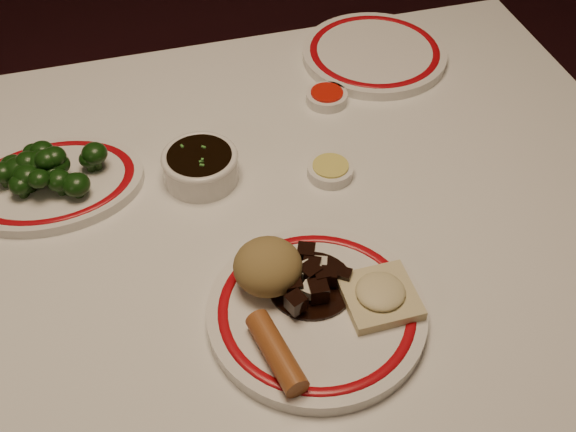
{
  "coord_description": "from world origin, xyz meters",
  "views": [
    {
      "loc": [
        -0.11,
        -0.61,
        1.43
      ],
      "look_at": [
        0.06,
        -0.03,
        0.8
      ],
      "focal_mm": 45.0,
      "sensor_mm": 36.0,
      "label": 1
    }
  ],
  "objects_px": {
    "rice_mound": "(268,267)",
    "fried_wonton": "(380,295)",
    "broccoli_plate": "(52,184)",
    "main_plate": "(317,313)",
    "dining_table": "(240,282)",
    "spring_roll": "(276,352)",
    "soy_bowl": "(201,167)",
    "stirfry_heap": "(310,279)",
    "broccoli_pile": "(42,169)"
  },
  "relations": [
    {
      "from": "rice_mound",
      "to": "fried_wonton",
      "type": "height_order",
      "value": "rice_mound"
    },
    {
      "from": "fried_wonton",
      "to": "broccoli_plate",
      "type": "distance_m",
      "value": 0.47
    },
    {
      "from": "fried_wonton",
      "to": "main_plate",
      "type": "bearing_deg",
      "value": 173.56
    },
    {
      "from": "dining_table",
      "to": "broccoli_plate",
      "type": "bearing_deg",
      "value": 144.94
    },
    {
      "from": "spring_roll",
      "to": "broccoli_plate",
      "type": "bearing_deg",
      "value": 110.79
    },
    {
      "from": "spring_roll",
      "to": "dining_table",
      "type": "bearing_deg",
      "value": 78.81
    },
    {
      "from": "spring_roll",
      "to": "soy_bowl",
      "type": "distance_m",
      "value": 0.32
    },
    {
      "from": "stirfry_heap",
      "to": "soy_bowl",
      "type": "xyz_separation_m",
      "value": [
        -0.08,
        0.24,
        -0.01
      ]
    },
    {
      "from": "dining_table",
      "to": "broccoli_plate",
      "type": "distance_m",
      "value": 0.29
    },
    {
      "from": "rice_mound",
      "to": "broccoli_pile",
      "type": "distance_m",
      "value": 0.35
    },
    {
      "from": "dining_table",
      "to": "broccoli_pile",
      "type": "xyz_separation_m",
      "value": [
        -0.23,
        0.16,
        0.13
      ]
    },
    {
      "from": "main_plate",
      "to": "fried_wonton",
      "type": "distance_m",
      "value": 0.08
    },
    {
      "from": "dining_table",
      "to": "fried_wonton",
      "type": "bearing_deg",
      "value": -49.74
    },
    {
      "from": "rice_mound",
      "to": "broccoli_pile",
      "type": "bearing_deg",
      "value": 133.93
    },
    {
      "from": "dining_table",
      "to": "rice_mound",
      "type": "relative_size",
      "value": 14.96
    },
    {
      "from": "fried_wonton",
      "to": "stirfry_heap",
      "type": "bearing_deg",
      "value": 149.25
    },
    {
      "from": "stirfry_heap",
      "to": "fried_wonton",
      "type": "bearing_deg",
      "value": -30.75
    },
    {
      "from": "main_plate",
      "to": "fried_wonton",
      "type": "height_order",
      "value": "fried_wonton"
    },
    {
      "from": "spring_roll",
      "to": "stirfry_heap",
      "type": "xyz_separation_m",
      "value": [
        0.06,
        0.09,
        -0.0
      ]
    },
    {
      "from": "spring_roll",
      "to": "broccoli_plate",
      "type": "relative_size",
      "value": 0.4
    },
    {
      "from": "rice_mound",
      "to": "spring_roll",
      "type": "bearing_deg",
      "value": -99.97
    },
    {
      "from": "fried_wonton",
      "to": "broccoli_plate",
      "type": "bearing_deg",
      "value": 138.58
    },
    {
      "from": "stirfry_heap",
      "to": "broccoli_pile",
      "type": "relative_size",
      "value": 0.66
    },
    {
      "from": "rice_mound",
      "to": "broccoli_pile",
      "type": "xyz_separation_m",
      "value": [
        -0.24,
        0.25,
        -0.01
      ]
    },
    {
      "from": "dining_table",
      "to": "soy_bowl",
      "type": "xyz_separation_m",
      "value": [
        -0.02,
        0.12,
        0.11
      ]
    },
    {
      "from": "broccoli_plate",
      "to": "soy_bowl",
      "type": "relative_size",
      "value": 2.42
    },
    {
      "from": "fried_wonton",
      "to": "broccoli_pile",
      "type": "height_order",
      "value": "broccoli_pile"
    },
    {
      "from": "broccoli_plate",
      "to": "dining_table",
      "type": "bearing_deg",
      "value": -35.06
    },
    {
      "from": "main_plate",
      "to": "broccoli_plate",
      "type": "xyz_separation_m",
      "value": [
        -0.28,
        0.3,
        -0.0
      ]
    },
    {
      "from": "stirfry_heap",
      "to": "spring_roll",
      "type": "bearing_deg",
      "value": -126.53
    },
    {
      "from": "fried_wonton",
      "to": "broccoli_plate",
      "type": "xyz_separation_m",
      "value": [
        -0.35,
        0.31,
        -0.02
      ]
    },
    {
      "from": "spring_roll",
      "to": "soy_bowl",
      "type": "xyz_separation_m",
      "value": [
        -0.02,
        0.32,
        -0.01
      ]
    },
    {
      "from": "rice_mound",
      "to": "spring_roll",
      "type": "relative_size",
      "value": 0.8
    },
    {
      "from": "dining_table",
      "to": "stirfry_heap",
      "type": "height_order",
      "value": "stirfry_heap"
    },
    {
      "from": "broccoli_plate",
      "to": "spring_roll",
      "type": "bearing_deg",
      "value": -58.45
    },
    {
      "from": "spring_roll",
      "to": "broccoli_pile",
      "type": "bearing_deg",
      "value": 111.45
    },
    {
      "from": "dining_table",
      "to": "main_plate",
      "type": "distance_m",
      "value": 0.19
    },
    {
      "from": "dining_table",
      "to": "stirfry_heap",
      "type": "bearing_deg",
      "value": -61.5
    },
    {
      "from": "main_plate",
      "to": "spring_roll",
      "type": "relative_size",
      "value": 3.3
    },
    {
      "from": "dining_table",
      "to": "stirfry_heap",
      "type": "xyz_separation_m",
      "value": [
        0.06,
        -0.11,
        0.12
      ]
    },
    {
      "from": "spring_roll",
      "to": "broccoli_pile",
      "type": "height_order",
      "value": "broccoli_pile"
    },
    {
      "from": "rice_mound",
      "to": "dining_table",
      "type": "bearing_deg",
      "value": 99.86
    },
    {
      "from": "rice_mound",
      "to": "broccoli_plate",
      "type": "height_order",
      "value": "rice_mound"
    },
    {
      "from": "broccoli_pile",
      "to": "main_plate",
      "type": "bearing_deg",
      "value": -46.71
    },
    {
      "from": "dining_table",
      "to": "spring_roll",
      "type": "distance_m",
      "value": 0.24
    },
    {
      "from": "main_plate",
      "to": "stirfry_heap",
      "type": "distance_m",
      "value": 0.04
    },
    {
      "from": "main_plate",
      "to": "broccoli_plate",
      "type": "height_order",
      "value": "main_plate"
    },
    {
      "from": "main_plate",
      "to": "stirfry_heap",
      "type": "xyz_separation_m",
      "value": [
        0.0,
        0.03,
        0.02
      ]
    },
    {
      "from": "spring_roll",
      "to": "main_plate",
      "type": "bearing_deg",
      "value": 29.6
    },
    {
      "from": "spring_roll",
      "to": "fried_wonton",
      "type": "xyz_separation_m",
      "value": [
        0.13,
        0.04,
        -0.0
      ]
    }
  ]
}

